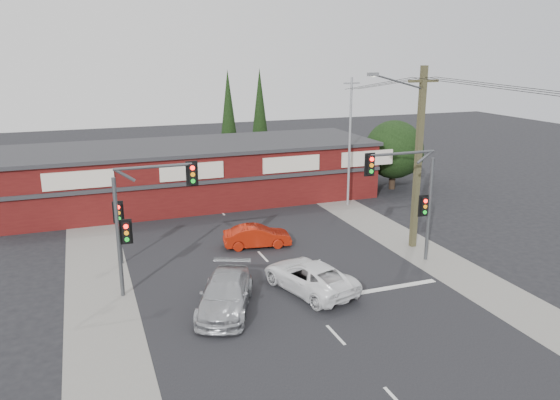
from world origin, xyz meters
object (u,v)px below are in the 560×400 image
object	(u,v)px
silver_suv	(226,294)
white_suv	(309,276)
red_sedan	(257,236)
shop_building	(195,172)
utility_pole	(417,153)

from	to	relation	value
silver_suv	white_suv	bearing A→B (deg)	30.57
white_suv	red_sedan	size ratio (longest dim) A/B	1.33
white_suv	red_sedan	bearing A→B (deg)	-101.95
white_suv	silver_suv	size ratio (longest dim) A/B	1.00
white_suv	red_sedan	world-z (taller)	white_suv
silver_suv	shop_building	size ratio (longest dim) A/B	0.18
utility_pole	white_suv	bearing A→B (deg)	-156.29
silver_suv	shop_building	xyz separation A→B (m)	(2.48, 17.95, 1.40)
shop_building	silver_suv	bearing A→B (deg)	-97.85
white_suv	shop_building	world-z (taller)	shop_building
shop_building	utility_pole	world-z (taller)	utility_pole
utility_pole	shop_building	bearing A→B (deg)	123.76
silver_suv	shop_building	distance (m)	18.18
shop_building	red_sedan	bearing A→B (deg)	-83.80
silver_suv	utility_pole	world-z (taller)	utility_pole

